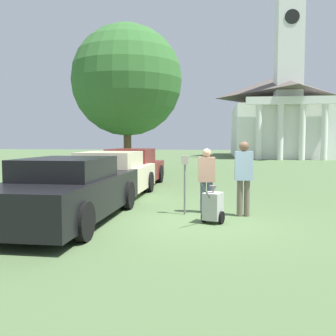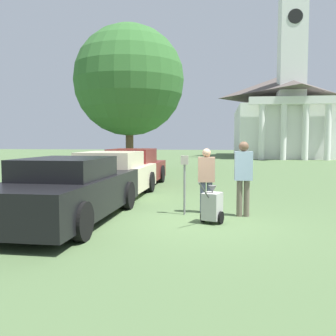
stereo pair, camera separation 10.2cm
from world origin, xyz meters
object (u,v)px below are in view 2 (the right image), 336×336
(parked_car_maroon, at_px, (133,169))
(person_supervisor, at_px, (243,174))
(parked_car_cream, at_px, (112,176))
(equipment_cart, at_px, (212,206))
(church, at_px, (282,109))
(parked_car_black, at_px, (69,191))
(parking_meter, at_px, (185,174))
(person_worker, at_px, (206,177))

(parked_car_maroon, xyz_separation_m, person_supervisor, (3.96, -5.30, 0.35))
(parked_car_cream, xyz_separation_m, equipment_cart, (3.23, -3.19, -0.31))
(parked_car_cream, distance_m, parked_car_maroon, 2.96)
(person_supervisor, relative_size, church, 0.08)
(parked_car_black, relative_size, church, 0.22)
(parked_car_maroon, distance_m, equipment_cart, 6.95)
(parking_meter, relative_size, equipment_cart, 1.47)
(parked_car_maroon, bearing_deg, parked_car_black, -88.89)
(parked_car_black, xyz_separation_m, parked_car_maroon, (-0.00, 6.38, -0.00))
(person_supervisor, relative_size, equipment_cart, 1.82)
(person_supervisor, bearing_deg, parked_car_black, 12.26)
(parking_meter, bearing_deg, parked_car_black, -156.41)
(parked_car_cream, relative_size, person_supervisor, 2.72)
(parked_car_cream, height_order, person_supervisor, person_supervisor)
(parked_car_cream, bearing_deg, parked_car_maroon, 91.11)
(parking_meter, bearing_deg, equipment_cart, -51.33)
(equipment_cart, bearing_deg, parked_car_black, -155.91)
(parked_car_maroon, height_order, person_worker, person_worker)
(person_supervisor, bearing_deg, person_worker, -21.33)
(person_worker, bearing_deg, parked_car_maroon, -62.55)
(person_worker, distance_m, equipment_cart, 1.28)
(parked_car_cream, height_order, parked_car_maroon, parked_car_maroon)
(parking_meter, distance_m, church, 34.55)
(parked_car_black, height_order, person_supervisor, person_supervisor)
(parked_car_maroon, xyz_separation_m, equipment_cart, (3.23, -6.15, -0.31))
(parked_car_maroon, bearing_deg, parked_car_cream, -88.89)
(church, bearing_deg, parked_car_cream, -107.97)
(parking_meter, distance_m, person_worker, 0.60)
(parking_meter, bearing_deg, parked_car_maroon, 115.65)
(person_supervisor, bearing_deg, church, -103.28)
(parked_car_black, relative_size, equipment_cart, 5.28)
(parked_car_black, bearing_deg, parked_car_maroon, 91.11)
(parked_car_cream, distance_m, church, 33.04)
(person_worker, relative_size, church, 0.07)
(equipment_cart, bearing_deg, parking_meter, 148.73)
(parked_car_black, relative_size, parked_car_cream, 1.07)
(parked_car_black, distance_m, person_supervisor, 4.12)
(parked_car_cream, bearing_deg, parked_car_black, -88.90)
(parked_car_black, xyz_separation_m, parked_car_cream, (-0.00, 3.42, -0.00))
(parked_car_black, distance_m, church, 36.28)
(person_worker, xyz_separation_m, equipment_cart, (0.17, -1.14, -0.54))
(parked_car_black, distance_m, person_worker, 3.36)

